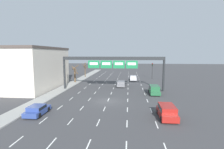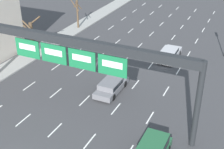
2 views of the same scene
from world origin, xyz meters
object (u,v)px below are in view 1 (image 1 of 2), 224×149
car_silver (133,78)px  traffic_light_near_gantry (152,68)px  sign_gantry (113,62)px  car_blue (37,110)px  car_grey (121,84)px  tree_bare_second (85,69)px  suv_green (154,89)px  tree_bare_closest (75,73)px  suv_red (167,111)px

car_silver → traffic_light_near_gantry: (5.97, 3.68, 2.75)m
sign_gantry → car_blue: size_ratio=5.45×
car_grey → tree_bare_second: tree_bare_second is taller
sign_gantry → suv_green: size_ratio=5.08×
car_blue → sign_gantry: bearing=62.9°
tree_bare_closest → sign_gantry: bearing=-38.3°
sign_gantry → car_silver: bearing=72.0°
car_grey → suv_green: bearing=-48.0°
sign_gantry → traffic_light_near_gantry: sign_gantry is taller
suv_red → tree_bare_closest: size_ratio=0.93×
car_silver → tree_bare_second: bearing=162.6°
suv_red → car_grey: suv_red is taller
tree_bare_closest → car_silver: bearing=20.2°
car_grey → tree_bare_closest: size_ratio=0.99×
sign_gantry → car_silver: size_ratio=4.72×
sign_gantry → car_blue: bearing=-117.1°
sign_gantry → suv_red: sign_gantry is taller
traffic_light_near_gantry → tree_bare_second: traffic_light_near_gantry is taller
car_silver → tree_bare_closest: (-15.87, -5.84, 1.80)m
car_grey → car_silver: (3.14, 10.05, 0.05)m
suv_green → traffic_light_near_gantry: traffic_light_near_gantry is taller
sign_gantry → tree_bare_second: size_ratio=4.68×
car_silver → tree_bare_closest: 17.00m
tree_bare_second → car_blue: bearing=-85.6°
car_blue → traffic_light_near_gantry: bearing=61.1°
traffic_light_near_gantry → suv_red: bearing=-94.3°
car_grey → car_silver: bearing=72.6°
traffic_light_near_gantry → car_blue: bearing=-118.9°
sign_gantry → car_blue: (-8.29, -16.22, -5.34)m
suv_green → car_grey: bearing=132.0°
suv_red → tree_bare_second: (-19.20, 35.32, 1.88)m
car_grey → tree_bare_closest: tree_bare_closest is taller
sign_gantry → traffic_light_near_gantry: size_ratio=4.44×
car_blue → tree_bare_closest: size_ratio=0.85×
suv_red → tree_bare_second: bearing=118.5°
sign_gantry → car_silver: (4.76, 14.62, -5.29)m
car_blue → suv_red: bearing=1.6°
car_blue → tree_bare_closest: bearing=96.4°
traffic_light_near_gantry → tree_bare_second: 21.84m
sign_gantry → tree_bare_second: bearing=119.5°
car_blue → car_grey: bearing=64.5°
car_grey → tree_bare_second: 19.75m
sign_gantry → tree_bare_closest: 14.58m
car_silver → tree_bare_closest: bearing=-159.8°
suv_red → car_silver: size_ratio=0.95×
car_blue → car_silver: bearing=67.1°
car_blue → car_silver: size_ratio=0.87×
suv_green → tree_bare_second: (-19.47, 22.55, 1.83)m
car_blue → suv_green: (16.71, 13.24, 0.26)m
traffic_light_near_gantry → sign_gantry: bearing=-120.4°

